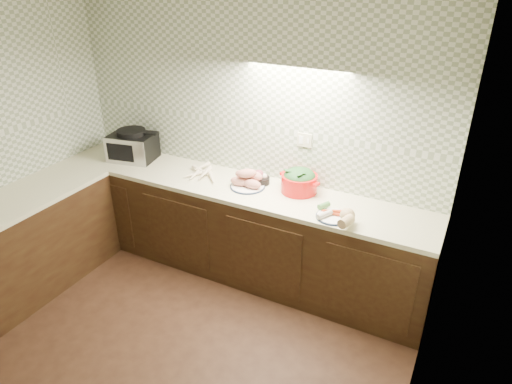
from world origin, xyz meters
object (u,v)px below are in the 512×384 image
at_px(veg_plate, 340,215).
at_px(sweet_potato_plate, 248,180).
at_px(dutch_oven, 299,180).
at_px(toaster_oven, 133,146).
at_px(onion_bowl, 260,178).
at_px(parsnip_pile, 205,174).

bearing_deg(veg_plate, sweet_potato_plate, 168.22).
distance_m(dutch_oven, veg_plate, 0.56).
distance_m(toaster_oven, sweet_potato_plate, 1.32).
xyz_separation_m(toaster_oven, onion_bowl, (1.39, 0.08, -0.10)).
relative_size(sweet_potato_plate, veg_plate, 0.82).
bearing_deg(dutch_oven, toaster_oven, -162.77).
bearing_deg(onion_bowl, veg_plate, -19.78).
height_order(toaster_oven, onion_bowl, toaster_oven).
distance_m(toaster_oven, dutch_oven, 1.76).
bearing_deg(veg_plate, dutch_oven, 146.39).
bearing_deg(toaster_oven, parsnip_pile, -14.11).
bearing_deg(parsnip_pile, dutch_oven, 8.23).
relative_size(toaster_oven, dutch_oven, 1.27).
distance_m(sweet_potato_plate, dutch_oven, 0.46).
height_order(parsnip_pile, dutch_oven, dutch_oven).
bearing_deg(sweet_potato_plate, parsnip_pile, -179.08).
xyz_separation_m(parsnip_pile, sweet_potato_plate, (0.45, 0.01, 0.04)).
relative_size(parsnip_pile, sweet_potato_plate, 1.06).
distance_m(sweet_potato_plate, veg_plate, 0.92).
relative_size(parsnip_pile, veg_plate, 0.87).
height_order(toaster_oven, dutch_oven, toaster_oven).
distance_m(toaster_oven, parsnip_pile, 0.88).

